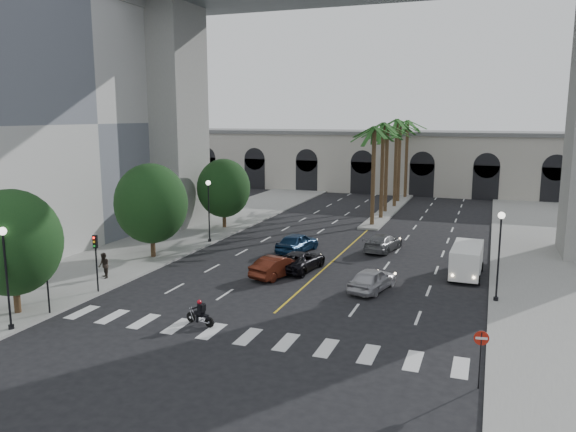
% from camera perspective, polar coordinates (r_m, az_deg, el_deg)
% --- Properties ---
extents(ground, '(140.00, 140.00, 0.00)m').
position_cam_1_polar(ground, '(29.46, -2.87, -11.10)').
color(ground, black).
rests_on(ground, ground).
extents(sidewalk_left, '(8.00, 100.00, 0.15)m').
position_cam_1_polar(sidewalk_left, '(48.96, -12.23, -2.55)').
color(sidewalk_left, gray).
rests_on(sidewalk_left, ground).
extents(sidewalk_right, '(8.00, 100.00, 0.15)m').
position_cam_1_polar(sidewalk_right, '(41.82, 25.31, -5.51)').
color(sidewalk_right, gray).
rests_on(sidewalk_right, ground).
extents(median, '(2.00, 24.00, 0.20)m').
position_cam_1_polar(median, '(65.02, 10.31, 0.67)').
color(median, gray).
rests_on(median, ground).
extents(building_left, '(16.50, 32.50, 20.60)m').
position_cam_1_polar(building_left, '(53.06, -25.61, 8.81)').
color(building_left, beige).
rests_on(building_left, ground).
extents(pier_building, '(71.00, 10.50, 8.50)m').
position_cam_1_polar(pier_building, '(81.21, 12.50, 5.44)').
color(pier_building, '#B5AFA3').
rests_on(pier_building, ground).
extents(bridge, '(75.00, 13.00, 26.00)m').
position_cam_1_polar(bridge, '(48.44, 11.79, 19.29)').
color(bridge, gray).
rests_on(bridge, ground).
extents(palm_a, '(3.20, 3.20, 10.30)m').
position_cam_1_polar(palm_a, '(54.34, 8.77, 8.41)').
color(palm_a, '#47331E').
rests_on(palm_a, ground).
extents(palm_b, '(3.20, 3.20, 10.60)m').
position_cam_1_polar(palm_b, '(58.24, 9.67, 8.77)').
color(palm_b, '#47331E').
rests_on(palm_b, ground).
extents(palm_c, '(3.20, 3.20, 10.10)m').
position_cam_1_polar(palm_c, '(62.24, 10.07, 8.42)').
color(palm_c, '#47331E').
rests_on(palm_c, ground).
extents(palm_d, '(3.20, 3.20, 10.90)m').
position_cam_1_polar(palm_d, '(66.10, 11.01, 9.12)').
color(palm_d, '#47331E').
rests_on(palm_d, ground).
extents(palm_e, '(3.20, 3.20, 10.40)m').
position_cam_1_polar(palm_e, '(70.10, 11.33, 8.79)').
color(palm_e, '#47331E').
rests_on(palm_e, ground).
extents(palm_f, '(3.20, 3.20, 10.70)m').
position_cam_1_polar(palm_f, '(74.01, 12.06, 9.04)').
color(palm_f, '#47331E').
rests_on(palm_f, ground).
extents(street_tree_near, '(5.20, 5.20, 6.89)m').
position_cam_1_polar(street_tree_near, '(33.25, -26.24, -2.44)').
color(street_tree_near, '#382616').
rests_on(street_tree_near, ground).
extents(street_tree_mid, '(5.44, 5.44, 7.21)m').
position_cam_1_polar(street_tree_mid, '(43.01, -13.73, 1.25)').
color(street_tree_mid, '#382616').
rests_on(street_tree_mid, ground).
extents(street_tree_far, '(5.04, 5.04, 6.68)m').
position_cam_1_polar(street_tree_far, '(53.33, -6.55, 2.83)').
color(street_tree_far, '#382616').
rests_on(street_tree_far, ground).
extents(lamp_post_left_near, '(0.40, 0.40, 5.35)m').
position_cam_1_polar(lamp_post_left_near, '(30.95, -26.73, -4.88)').
color(lamp_post_left_near, black).
rests_on(lamp_post_left_near, ground).
extents(lamp_post_left_far, '(0.40, 0.40, 5.35)m').
position_cam_1_polar(lamp_post_left_far, '(47.42, -8.05, 1.04)').
color(lamp_post_left_far, black).
rests_on(lamp_post_left_far, ground).
extents(lamp_post_right, '(0.40, 0.40, 5.35)m').
position_cam_1_polar(lamp_post_right, '(34.07, 20.67, -3.13)').
color(lamp_post_right, black).
rests_on(lamp_post_right, ground).
extents(traffic_signal_near, '(0.25, 0.18, 3.65)m').
position_cam_1_polar(traffic_signal_near, '(32.75, -23.33, -5.12)').
color(traffic_signal_near, black).
rests_on(traffic_signal_near, ground).
extents(traffic_signal_far, '(0.25, 0.18, 3.65)m').
position_cam_1_polar(traffic_signal_far, '(35.64, -18.93, -3.63)').
color(traffic_signal_far, black).
rests_on(traffic_signal_far, ground).
extents(motorcycle_rider, '(1.82, 0.65, 1.34)m').
position_cam_1_polar(motorcycle_rider, '(29.70, -8.87, -9.78)').
color(motorcycle_rider, black).
rests_on(motorcycle_rider, ground).
extents(car_a, '(2.61, 4.51, 1.44)m').
position_cam_1_polar(car_a, '(35.20, 8.55, -6.37)').
color(car_a, '#B3B1B7').
rests_on(car_a, ground).
extents(car_b, '(2.78, 4.59, 1.43)m').
position_cam_1_polar(car_b, '(37.75, -1.06, -5.12)').
color(car_b, '#4E1B0F').
rests_on(car_b, ground).
extents(car_c, '(2.85, 5.10, 1.35)m').
position_cam_1_polar(car_c, '(39.32, 1.23, -4.56)').
color(car_c, black).
rests_on(car_c, ground).
extents(car_d, '(2.76, 4.97, 1.36)m').
position_cam_1_polar(car_d, '(45.43, 9.64, -2.67)').
color(car_d, slate).
rests_on(car_d, ground).
extents(car_e, '(2.59, 4.82, 1.56)m').
position_cam_1_polar(car_e, '(44.39, 0.95, -2.70)').
color(car_e, '#102A4C').
rests_on(car_e, ground).
extents(cargo_van, '(2.13, 5.03, 2.12)m').
position_cam_1_polar(cargo_van, '(39.43, 17.69, -4.25)').
color(cargo_van, white).
rests_on(cargo_van, ground).
extents(pedestrian_a, '(0.76, 0.61, 1.82)m').
position_cam_1_polar(pedestrian_a, '(39.17, -25.28, -5.04)').
color(pedestrian_a, black).
rests_on(pedestrian_a, sidewalk_left).
extents(pedestrian_b, '(1.04, 1.00, 1.68)m').
position_cam_1_polar(pedestrian_b, '(38.78, -18.21, -4.81)').
color(pedestrian_b, black).
rests_on(pedestrian_b, sidewalk_left).
extents(do_not_enter_sign, '(0.59, 0.12, 2.41)m').
position_cam_1_polar(do_not_enter_sign, '(23.79, 19.01, -12.47)').
color(do_not_enter_sign, black).
rests_on(do_not_enter_sign, ground).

